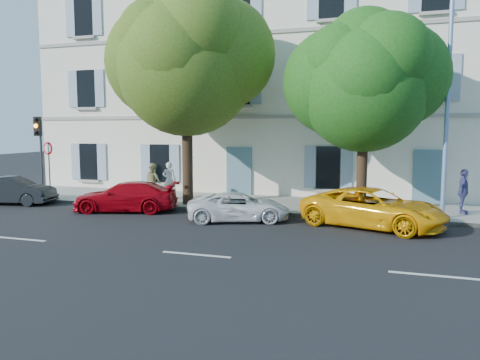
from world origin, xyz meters
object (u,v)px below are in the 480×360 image
(tree_left, at_px, (186,67))
(pedestrian_a, at_px, (169,180))
(car_white_coupe, at_px, (239,207))
(traffic_light, at_px, (39,139))
(tree_right, at_px, (364,88))
(street_lamp, at_px, (448,94))
(pedestrian_c, at_px, (463,191))
(pedestrian_b, at_px, (153,181))
(car_yellow_supercar, at_px, (373,208))
(road_sign, at_px, (49,157))
(car_red_coupe, at_px, (126,197))
(car_dark_sedan, at_px, (12,191))

(tree_left, relative_size, pedestrian_a, 5.25)
(car_white_coupe, bearing_deg, traffic_light, 61.58)
(tree_right, relative_size, traffic_light, 1.95)
(street_lamp, distance_m, pedestrian_c, 3.99)
(street_lamp, xyz_separation_m, pedestrian_b, (-12.24, 0.92, -3.65))
(tree_left, xyz_separation_m, tree_right, (7.35, -0.16, -1.07))
(traffic_light, bearing_deg, tree_right, 1.46)
(pedestrian_b, bearing_deg, car_white_coupe, -175.55)
(street_lamp, height_order, pedestrian_b, street_lamp)
(traffic_light, height_order, pedestrian_a, traffic_light)
(car_white_coupe, bearing_deg, tree_right, -83.47)
(car_yellow_supercar, distance_m, pedestrian_b, 10.16)
(tree_right, relative_size, pedestrian_a, 4.30)
(car_yellow_supercar, bearing_deg, car_white_coupe, 112.05)
(car_white_coupe, height_order, pedestrian_a, pedestrian_a)
(traffic_light, distance_m, road_sign, 0.97)
(street_lamp, bearing_deg, car_red_coupe, -173.45)
(pedestrian_a, bearing_deg, car_white_coupe, 136.71)
(traffic_light, distance_m, pedestrian_a, 6.40)
(road_sign, distance_m, street_lamp, 17.62)
(street_lamp, bearing_deg, traffic_light, -179.40)
(car_red_coupe, xyz_separation_m, car_white_coupe, (5.09, -0.46, -0.09))
(car_red_coupe, bearing_deg, road_sign, -121.98)
(car_white_coupe, bearing_deg, car_dark_sedan, 68.11)
(car_dark_sedan, height_order, tree_right, tree_right)
(pedestrian_b, bearing_deg, car_dark_sedan, 54.39)
(car_yellow_supercar, relative_size, pedestrian_c, 2.85)
(car_dark_sedan, xyz_separation_m, pedestrian_c, (19.00, 2.76, 0.39))
(car_white_coupe, xyz_separation_m, road_sign, (-10.24, 2.10, 1.52))
(traffic_light, xyz_separation_m, pedestrian_c, (18.42, 1.59, -1.90))
(road_sign, bearing_deg, traffic_light, -110.61)
(car_red_coupe, xyz_separation_m, car_yellow_supercar, (9.89, -0.15, 0.06))
(car_white_coupe, distance_m, pedestrian_c, 8.69)
(traffic_light, relative_size, street_lamp, 0.48)
(street_lamp, xyz_separation_m, pedestrian_a, (-11.68, 1.45, -3.64))
(car_red_coupe, distance_m, street_lamp, 13.00)
(tree_left, height_order, pedestrian_c, tree_left)
(car_red_coupe, xyz_separation_m, traffic_light, (-5.30, 1.23, 2.30))
(car_red_coupe, xyz_separation_m, road_sign, (-5.15, 1.63, 1.43))
(car_dark_sedan, height_order, car_white_coupe, car_dark_sedan)
(car_yellow_supercar, xyz_separation_m, pedestrian_c, (3.23, 2.97, 0.33))
(car_red_coupe, relative_size, street_lamp, 0.54)
(car_red_coupe, xyz_separation_m, pedestrian_c, (13.12, 2.82, 0.39))
(tree_right, bearing_deg, traffic_light, -178.54)
(car_white_coupe, bearing_deg, tree_left, 34.85)
(tree_left, relative_size, pedestrian_b, 5.34)
(tree_right, bearing_deg, road_sign, 179.86)
(tree_left, bearing_deg, car_red_coupe, -139.01)
(road_sign, height_order, pedestrian_c, road_sign)
(car_red_coupe, bearing_deg, pedestrian_c, 87.77)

